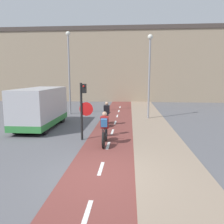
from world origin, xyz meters
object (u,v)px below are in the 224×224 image
Objects in this scene: street_lamp_sidewalk at (149,68)px; cyclist_far at (107,115)px; street_lamp_far at (69,64)px; cyclist_near at (105,129)px; van at (40,108)px; traffic_light_pole at (83,105)px.

cyclist_far is (-2.84, -2.41, -3.07)m from street_lamp_sidewalk.
street_lamp_far is 3.73× the size of cyclist_near.
cyclist_far is 0.37× the size of van.
street_lamp_far reaches higher than cyclist_far.
street_lamp_far is (-2.68, 7.36, 2.32)m from traffic_light_pole.
cyclist_near is at bearing -64.78° from street_lamp_far.
van reaches higher than cyclist_near.
street_lamp_far is 5.74m from van.
street_lamp_sidewalk is at bearing 25.85° from van.
street_lamp_far is 3.83× the size of cyclist_far.
cyclist_near is 5.35m from van.
street_lamp_sidewalk is at bearing 57.49° from traffic_light_pole.
street_lamp_far is at bearing 110.04° from traffic_light_pole.
street_lamp_sidewalk is 3.38× the size of cyclist_near.
traffic_light_pole is 0.47× the size of street_lamp_sidewalk.
van is at bearing -154.15° from street_lamp_sidewalk.
traffic_light_pole reaches higher than cyclist_near.
street_lamp_sidewalk is (3.64, 5.72, 1.99)m from traffic_light_pole.
cyclist_near is at bearing -111.29° from street_lamp_sidewalk.
cyclist_near is 0.38× the size of van.
street_lamp_sidewalk is 7.56m from cyclist_near.
cyclist_far is at bearing 94.56° from cyclist_near.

